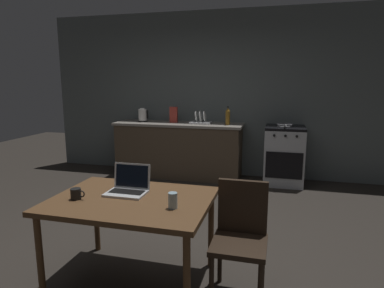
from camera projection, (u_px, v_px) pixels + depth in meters
ground_plane at (156, 239)px, 3.47m from camera, size 12.00×12.00×0.00m
back_wall at (227, 95)px, 5.69m from camera, size 6.40×0.10×2.76m
kitchen_counter at (179, 149)px, 5.72m from camera, size 2.16×0.64×0.92m
stove_oven at (284, 155)px, 5.28m from camera, size 0.60×0.62×0.92m
dining_table at (132, 206)px, 2.63m from camera, size 1.24×0.91×0.71m
chair at (241, 232)px, 2.52m from camera, size 0.40×0.40×0.87m
laptop at (128, 187)px, 2.74m from camera, size 0.32×0.25×0.23m
electric_kettle at (143, 115)px, 5.77m from camera, size 0.17×0.15×0.23m
bottle at (228, 116)px, 5.35m from camera, size 0.07×0.07×0.30m
frying_pan at (285, 125)px, 5.17m from camera, size 0.24×0.42×0.05m
coffee_mug at (76, 194)px, 2.59m from camera, size 0.12×0.08×0.09m
drinking_glass at (173, 200)px, 2.40m from camera, size 0.07×0.07×0.12m
cereal_box at (174, 115)px, 5.65m from camera, size 0.13×0.05×0.27m
dish_rack at (201, 121)px, 5.53m from camera, size 0.34×0.26×0.21m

